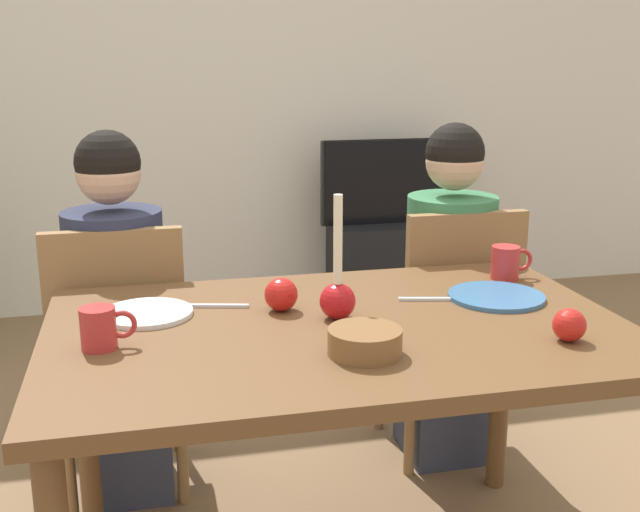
# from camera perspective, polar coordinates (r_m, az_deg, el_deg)

# --- Properties ---
(back_wall) EXTENTS (6.40, 0.10, 2.60)m
(back_wall) POSITION_cam_1_polar(r_m,az_deg,el_deg) (4.34, -7.43, 13.40)
(back_wall) COLOR silver
(back_wall) RESTS_ON ground
(dining_table) EXTENTS (1.40, 0.90, 0.75)m
(dining_table) POSITION_cam_1_polar(r_m,az_deg,el_deg) (1.91, 1.38, -7.40)
(dining_table) COLOR brown
(dining_table) RESTS_ON ground
(chair_left) EXTENTS (0.40, 0.40, 0.90)m
(chair_left) POSITION_cam_1_polar(r_m,az_deg,el_deg) (2.48, -14.56, -6.43)
(chair_left) COLOR olive
(chair_left) RESTS_ON ground
(chair_right) EXTENTS (0.40, 0.40, 0.90)m
(chair_right) POSITION_cam_1_polar(r_m,az_deg,el_deg) (2.67, 9.68, -4.62)
(chair_right) COLOR olive
(chair_right) RESTS_ON ground
(person_left_child) EXTENTS (0.30, 0.30, 1.17)m
(person_left_child) POSITION_cam_1_polar(r_m,az_deg,el_deg) (2.49, -14.63, -4.93)
(person_left_child) COLOR #33384C
(person_left_child) RESTS_ON ground
(person_right_child) EXTENTS (0.30, 0.30, 1.17)m
(person_right_child) POSITION_cam_1_polar(r_m,az_deg,el_deg) (2.68, 9.47, -3.23)
(person_right_child) COLOR #33384C
(person_right_child) RESTS_ON ground
(tv_stand) EXTENTS (0.64, 0.40, 0.48)m
(tv_stand) POSITION_cam_1_polar(r_m,az_deg,el_deg) (4.38, 5.12, -0.57)
(tv_stand) COLOR black
(tv_stand) RESTS_ON ground
(tv) EXTENTS (0.79, 0.05, 0.46)m
(tv) POSITION_cam_1_polar(r_m,az_deg,el_deg) (4.28, 5.26, 5.51)
(tv) COLOR black
(tv) RESTS_ON tv_stand
(candle_centerpiece) EXTENTS (0.09, 0.09, 0.31)m
(candle_centerpiece) POSITION_cam_1_polar(r_m,az_deg,el_deg) (1.90, 1.31, -2.78)
(candle_centerpiece) COLOR red
(candle_centerpiece) RESTS_ON dining_table
(plate_left) EXTENTS (0.23, 0.23, 0.01)m
(plate_left) POSITION_cam_1_polar(r_m,az_deg,el_deg) (1.98, -12.67, -4.14)
(plate_left) COLOR silver
(plate_left) RESTS_ON dining_table
(plate_right) EXTENTS (0.26, 0.26, 0.01)m
(plate_right) POSITION_cam_1_polar(r_m,az_deg,el_deg) (2.12, 12.88, -2.92)
(plate_right) COLOR teal
(plate_right) RESTS_ON dining_table
(mug_left) EXTENTS (0.12, 0.08, 0.09)m
(mug_left) POSITION_cam_1_polar(r_m,az_deg,el_deg) (1.78, -15.92, -5.13)
(mug_left) COLOR #B72D2D
(mug_left) RESTS_ON dining_table
(mug_right) EXTENTS (0.13, 0.08, 0.10)m
(mug_right) POSITION_cam_1_polar(r_m,az_deg,el_deg) (2.30, 13.59, -0.46)
(mug_right) COLOR #B72D2D
(mug_right) RESTS_ON dining_table
(fork_left) EXTENTS (0.18, 0.06, 0.01)m
(fork_left) POSITION_cam_1_polar(r_m,az_deg,el_deg) (2.02, -7.84, -3.66)
(fork_left) COLOR silver
(fork_left) RESTS_ON dining_table
(fork_right) EXTENTS (0.18, 0.05, 0.01)m
(fork_right) POSITION_cam_1_polar(r_m,az_deg,el_deg) (2.07, 8.30, -3.17)
(fork_right) COLOR silver
(fork_right) RESTS_ON dining_table
(bowl_walnuts) EXTENTS (0.16, 0.16, 0.06)m
(bowl_walnuts) POSITION_cam_1_polar(r_m,az_deg,el_deg) (1.69, 3.33, -6.32)
(bowl_walnuts) COLOR brown
(bowl_walnuts) RESTS_ON dining_table
(apple_near_candle) EXTENTS (0.08, 0.08, 0.08)m
(apple_near_candle) POSITION_cam_1_polar(r_m,az_deg,el_deg) (1.85, 17.93, -4.87)
(apple_near_candle) COLOR red
(apple_near_candle) RESTS_ON dining_table
(apple_by_left_plate) EXTENTS (0.09, 0.09, 0.09)m
(apple_by_left_plate) POSITION_cam_1_polar(r_m,az_deg,el_deg) (1.96, -2.89, -2.86)
(apple_by_left_plate) COLOR red
(apple_by_left_plate) RESTS_ON dining_table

